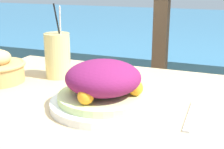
# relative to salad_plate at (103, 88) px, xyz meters

# --- Properties ---
(patio_table) EXTENTS (0.99, 0.78, 0.73)m
(patio_table) POSITION_rel_salad_plate_xyz_m (-0.04, 0.03, -0.16)
(patio_table) COLOR tan
(patio_table) RESTS_ON ground_plane
(railing_fence) EXTENTS (2.80, 0.08, 1.07)m
(railing_fence) POSITION_rel_salad_plate_xyz_m (-0.04, 0.84, 0.01)
(railing_fence) COLOR brown
(railing_fence) RESTS_ON ground_plane
(sea_backdrop) EXTENTS (12.00, 4.00, 0.52)m
(sea_backdrop) POSITION_rel_salad_plate_xyz_m (-0.04, 3.34, -0.53)
(sea_backdrop) COLOR teal
(sea_backdrop) RESTS_ON ground_plane
(salad_plate) EXTENTS (0.28, 0.28, 0.13)m
(salad_plate) POSITION_rel_salad_plate_xyz_m (0.00, 0.00, 0.00)
(salad_plate) COLOR silver
(salad_plate) RESTS_ON patio_table
(drink_glass) EXTENTS (0.09, 0.09, 0.25)m
(drink_glass) POSITION_rel_salad_plate_xyz_m (-0.25, 0.19, 0.02)
(drink_glass) COLOR #DBCC7F
(drink_glass) RESTS_ON patio_table
(knife) EXTENTS (0.02, 0.18, 0.00)m
(knife) POSITION_rel_salad_plate_xyz_m (0.23, 0.02, -0.05)
(knife) COLOR silver
(knife) RESTS_ON patio_table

